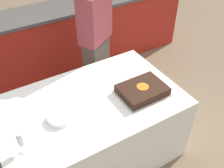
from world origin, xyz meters
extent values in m
plane|color=#7A664C|center=(0.00, 0.00, 0.00)|extent=(14.00, 14.00, 0.00)
cube|color=#A82319|center=(0.00, 1.57, 0.44)|extent=(4.40, 0.55, 0.88)
cube|color=#4C4742|center=(0.00, 1.57, 0.90)|extent=(4.40, 0.58, 0.04)
cube|color=white|center=(0.00, 0.00, 0.36)|extent=(1.60, 0.99, 0.72)
cube|color=#B7B2AD|center=(0.45, -0.15, 0.73)|extent=(0.44, 0.34, 0.00)
cube|color=black|center=(0.45, -0.15, 0.76)|extent=(0.40, 0.30, 0.07)
cylinder|color=orange|center=(0.45, -0.15, 0.80)|extent=(0.11, 0.11, 0.00)
cylinder|color=white|center=(-0.30, -0.07, 0.74)|extent=(0.20, 0.20, 0.04)
cylinder|color=white|center=(-0.63, -0.22, 0.73)|extent=(0.06, 0.06, 0.00)
cylinder|color=white|center=(-0.63, -0.22, 0.77)|extent=(0.01, 0.01, 0.08)
cylinder|color=white|center=(-0.63, -0.22, 0.86)|extent=(0.05, 0.05, 0.11)
cylinder|color=white|center=(0.54, 0.17, 0.73)|extent=(0.20, 0.20, 0.00)
cube|color=#4C4238|center=(0.45, 0.72, 0.42)|extent=(0.37, 0.32, 0.85)
cube|color=brown|center=(0.45, 0.72, 1.11)|extent=(0.44, 0.38, 0.52)
camera|label=1|loc=(-0.69, -1.52, 2.27)|focal=42.00mm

